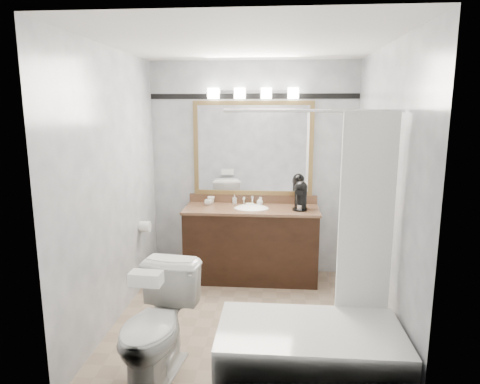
% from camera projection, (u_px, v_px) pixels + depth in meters
% --- Properties ---
extents(room, '(2.42, 2.62, 2.52)m').
position_uv_depth(room, '(245.00, 190.00, 3.80)').
color(room, '#9D836A').
rests_on(room, ground).
extents(vanity, '(1.53, 0.58, 0.97)m').
position_uv_depth(vanity, '(251.00, 242.00, 4.95)').
color(vanity, black).
rests_on(vanity, ground).
extents(mirror, '(1.40, 0.04, 1.10)m').
position_uv_depth(mirror, '(253.00, 149.00, 5.00)').
color(mirror, olive).
rests_on(mirror, room).
extents(vanity_light_bar, '(1.02, 0.14, 0.12)m').
position_uv_depth(vanity_light_bar, '(253.00, 93.00, 4.82)').
color(vanity_light_bar, silver).
rests_on(vanity_light_bar, room).
extents(accent_stripe, '(2.40, 0.01, 0.06)m').
position_uv_depth(accent_stripe, '(253.00, 96.00, 4.90)').
color(accent_stripe, black).
rests_on(accent_stripe, room).
extents(bathtub, '(1.30, 0.75, 1.96)m').
position_uv_depth(bathtub, '(312.00, 348.00, 3.06)').
color(bathtub, white).
rests_on(bathtub, ground).
extents(tp_roll, '(0.11, 0.12, 0.12)m').
position_uv_depth(tp_roll, '(145.00, 227.00, 4.65)').
color(tp_roll, white).
rests_on(tp_roll, room).
extents(toilet, '(0.56, 0.86, 0.82)m').
position_uv_depth(toilet, '(157.00, 326.00, 3.11)').
color(toilet, white).
rests_on(toilet, ground).
extents(tissue_box, '(0.22, 0.13, 0.09)m').
position_uv_depth(tissue_box, '(146.00, 278.00, 2.82)').
color(tissue_box, white).
rests_on(tissue_box, toilet).
extents(coffee_maker, '(0.17, 0.21, 0.32)m').
position_uv_depth(coffee_maker, '(301.00, 195.00, 4.77)').
color(coffee_maker, black).
rests_on(coffee_maker, vanity).
extents(cup_left, '(0.11, 0.11, 0.07)m').
position_uv_depth(cup_left, '(208.00, 202.00, 5.00)').
color(cup_left, white).
rests_on(cup_left, vanity).
extents(cup_right, '(0.09, 0.09, 0.08)m').
position_uv_depth(cup_right, '(211.00, 200.00, 5.10)').
color(cup_right, white).
rests_on(cup_right, vanity).
extents(soap_bottle_a, '(0.06, 0.06, 0.10)m').
position_uv_depth(soap_bottle_a, '(235.00, 199.00, 5.08)').
color(soap_bottle_a, white).
rests_on(soap_bottle_a, vanity).
extents(soap_bottle_b, '(0.08, 0.08, 0.09)m').
position_uv_depth(soap_bottle_b, '(260.00, 201.00, 5.01)').
color(soap_bottle_b, white).
rests_on(soap_bottle_b, vanity).
extents(soap_bar, '(0.10, 0.07, 0.03)m').
position_uv_depth(soap_bar, '(250.00, 204.00, 4.98)').
color(soap_bar, '#E8E8BF').
rests_on(soap_bar, vanity).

